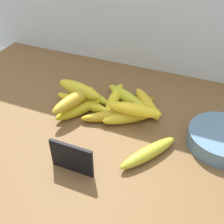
{
  "coord_description": "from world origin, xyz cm",
  "views": [
    {
      "loc": [
        31.47,
        -55.31,
        56.46
      ],
      "look_at": [
        7.93,
        1.67,
        8.0
      ],
      "focal_mm": 44.78,
      "sensor_mm": 36.0,
      "label": 1
    }
  ],
  "objects_px": {
    "chalkboard_sign": "(72,159)",
    "banana_10": "(74,100)",
    "banana_2": "(90,95)",
    "banana_3": "(132,116)",
    "banana_6": "(78,110)",
    "banana_7": "(114,98)",
    "banana_9": "(127,98)",
    "banana_0": "(132,105)",
    "banana_11": "(134,110)",
    "banana_1": "(82,103)",
    "banana_12": "(79,89)",
    "banana_5": "(112,116)",
    "fruit_bowl": "(222,139)",
    "banana_8": "(149,153)",
    "banana_4": "(147,103)"
  },
  "relations": [
    {
      "from": "chalkboard_sign",
      "to": "banana_10",
      "type": "relative_size",
      "value": 0.67
    },
    {
      "from": "banana_2",
      "to": "banana_3",
      "type": "bearing_deg",
      "value": -18.41
    },
    {
      "from": "banana_6",
      "to": "banana_7",
      "type": "xyz_separation_m",
      "value": [
        0.08,
        0.1,
        -0.0
      ]
    },
    {
      "from": "banana_9",
      "to": "banana_2",
      "type": "bearing_deg",
      "value": -165.7
    },
    {
      "from": "banana_6",
      "to": "banana_10",
      "type": "bearing_deg",
      "value": -164.51
    },
    {
      "from": "banana_0",
      "to": "banana_2",
      "type": "distance_m",
      "value": 0.14
    },
    {
      "from": "banana_2",
      "to": "banana_11",
      "type": "relative_size",
      "value": 0.99
    },
    {
      "from": "banana_0",
      "to": "banana_3",
      "type": "xyz_separation_m",
      "value": [
        0.02,
        -0.06,
        0.0
      ]
    },
    {
      "from": "banana_2",
      "to": "banana_7",
      "type": "height_order",
      "value": "banana_7"
    },
    {
      "from": "banana_1",
      "to": "banana_12",
      "type": "height_order",
      "value": "banana_12"
    },
    {
      "from": "chalkboard_sign",
      "to": "banana_12",
      "type": "height_order",
      "value": "chalkboard_sign"
    },
    {
      "from": "banana_5",
      "to": "banana_11",
      "type": "bearing_deg",
      "value": 4.31
    },
    {
      "from": "chalkboard_sign",
      "to": "banana_6",
      "type": "distance_m",
      "value": 0.22
    },
    {
      "from": "banana_7",
      "to": "banana_3",
      "type": "bearing_deg",
      "value": -39.41
    },
    {
      "from": "banana_12",
      "to": "fruit_bowl",
      "type": "bearing_deg",
      "value": -2.88
    },
    {
      "from": "banana_1",
      "to": "banana_8",
      "type": "height_order",
      "value": "same"
    },
    {
      "from": "banana_9",
      "to": "banana_10",
      "type": "xyz_separation_m",
      "value": [
        -0.13,
        -0.12,
        0.04
      ]
    },
    {
      "from": "banana_5",
      "to": "banana_3",
      "type": "bearing_deg",
      "value": 18.99
    },
    {
      "from": "chalkboard_sign",
      "to": "banana_7",
      "type": "bearing_deg",
      "value": 92.18
    },
    {
      "from": "banana_1",
      "to": "banana_6",
      "type": "relative_size",
      "value": 1.25
    },
    {
      "from": "banana_2",
      "to": "banana_12",
      "type": "height_order",
      "value": "banana_12"
    },
    {
      "from": "banana_5",
      "to": "banana_12",
      "type": "distance_m",
      "value": 0.14
    },
    {
      "from": "banana_0",
      "to": "banana_4",
      "type": "xyz_separation_m",
      "value": [
        0.04,
        0.02,
        0.0
      ]
    },
    {
      "from": "banana_4",
      "to": "banana_10",
      "type": "relative_size",
      "value": 1.0
    },
    {
      "from": "banana_4",
      "to": "banana_5",
      "type": "xyz_separation_m",
      "value": [
        -0.08,
        -0.1,
        -0.0
      ]
    },
    {
      "from": "banana_10",
      "to": "banana_0",
      "type": "bearing_deg",
      "value": 30.54
    },
    {
      "from": "fruit_bowl",
      "to": "banana_4",
      "type": "bearing_deg",
      "value": 160.61
    },
    {
      "from": "banana_3",
      "to": "banana_11",
      "type": "distance_m",
      "value": 0.04
    },
    {
      "from": "banana_3",
      "to": "banana_8",
      "type": "relative_size",
      "value": 0.99
    },
    {
      "from": "fruit_bowl",
      "to": "banana_1",
      "type": "distance_m",
      "value": 0.42
    },
    {
      "from": "fruit_bowl",
      "to": "banana_8",
      "type": "bearing_deg",
      "value": -144.5
    },
    {
      "from": "banana_6",
      "to": "banana_12",
      "type": "distance_m",
      "value": 0.07
    },
    {
      "from": "banana_5",
      "to": "banana_11",
      "type": "xyz_separation_m",
      "value": [
        0.07,
        0.0,
        0.04
      ]
    },
    {
      "from": "banana_6",
      "to": "banana_1",
      "type": "bearing_deg",
      "value": 100.82
    },
    {
      "from": "banana_3",
      "to": "banana_6",
      "type": "height_order",
      "value": "banana_3"
    },
    {
      "from": "banana_1",
      "to": "banana_8",
      "type": "xyz_separation_m",
      "value": [
        0.25,
        -0.13,
        -0.0
      ]
    },
    {
      "from": "banana_7",
      "to": "chalkboard_sign",
      "type": "bearing_deg",
      "value": -87.82
    },
    {
      "from": "banana_1",
      "to": "chalkboard_sign",
      "type": "bearing_deg",
      "value": -67.8
    },
    {
      "from": "banana_1",
      "to": "banana_9",
      "type": "height_order",
      "value": "banana_9"
    },
    {
      "from": "banana_0",
      "to": "banana_2",
      "type": "xyz_separation_m",
      "value": [
        -0.14,
        -0.0,
        0.0
      ]
    },
    {
      "from": "banana_6",
      "to": "banana_9",
      "type": "height_order",
      "value": "banana_9"
    },
    {
      "from": "fruit_bowl",
      "to": "banana_2",
      "type": "height_order",
      "value": "fruit_bowl"
    },
    {
      "from": "banana_0",
      "to": "banana_4",
      "type": "relative_size",
      "value": 1.01
    },
    {
      "from": "chalkboard_sign",
      "to": "banana_5",
      "type": "xyz_separation_m",
      "value": [
        0.02,
        0.21,
        -0.02
      ]
    },
    {
      "from": "banana_6",
      "to": "banana_11",
      "type": "bearing_deg",
      "value": 5.81
    },
    {
      "from": "banana_9",
      "to": "banana_10",
      "type": "height_order",
      "value": "banana_10"
    },
    {
      "from": "chalkboard_sign",
      "to": "banana_5",
      "type": "relative_size",
      "value": 0.6
    },
    {
      "from": "banana_8",
      "to": "banana_0",
      "type": "bearing_deg",
      "value": 121.22
    },
    {
      "from": "banana_2",
      "to": "banana_8",
      "type": "distance_m",
      "value": 0.3
    },
    {
      "from": "banana_2",
      "to": "banana_7",
      "type": "distance_m",
      "value": 0.08
    }
  ]
}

